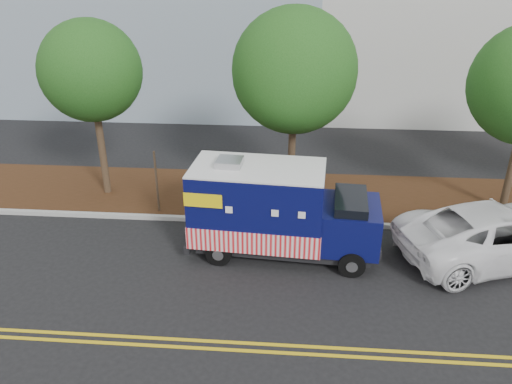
{
  "coord_description": "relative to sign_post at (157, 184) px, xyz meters",
  "views": [
    {
      "loc": [
        0.8,
        -13.52,
        8.4
      ],
      "look_at": [
        -0.3,
        0.6,
        1.57
      ],
      "focal_mm": 35.0,
      "sensor_mm": 36.0,
      "label": 1
    }
  ],
  "objects": [
    {
      "name": "centerline_near",
      "position": [
        3.82,
        -6.21,
        -1.19
      ],
      "size": [
        120.0,
        0.1,
        0.01
      ],
      "primitive_type": "cube",
      "color": "gold",
      "rests_on": "ground"
    },
    {
      "name": "centerline_far",
      "position": [
        3.82,
        -6.46,
        -1.19
      ],
      "size": [
        120.0,
        0.1,
        0.01
      ],
      "primitive_type": "cube",
      "color": "gold",
      "rests_on": "ground"
    },
    {
      "name": "tree_a",
      "position": [
        -2.35,
        1.39,
        3.52
      ],
      "size": [
        3.5,
        3.5,
        6.48
      ],
      "color": "#38281C",
      "rests_on": "ground"
    },
    {
      "name": "curb",
      "position": [
        3.82,
        -0.36,
        -1.12
      ],
      "size": [
        120.0,
        0.18,
        0.15
      ],
      "primitive_type": "cube",
      "color": "#9E9E99",
      "rests_on": "ground"
    },
    {
      "name": "food_truck",
      "position": [
        4.15,
        -2.1,
        0.16
      ],
      "size": [
        5.85,
        2.57,
        3.0
      ],
      "rotation": [
        0.0,
        0.0,
        -0.08
      ],
      "color": "black",
      "rests_on": "ground"
    },
    {
      "name": "sign_post",
      "position": [
        0.0,
        0.0,
        0.0
      ],
      "size": [
        0.06,
        0.06,
        2.4
      ],
      "primitive_type": "cube",
      "color": "#473828",
      "rests_on": "ground"
    },
    {
      "name": "white_car",
      "position": [
        10.82,
        -1.92,
        -0.36
      ],
      "size": [
        6.56,
        4.43,
        1.67
      ],
      "primitive_type": "imported",
      "rotation": [
        0.0,
        0.0,
        1.87
      ],
      "color": "white",
      "rests_on": "ground"
    },
    {
      "name": "mulch_strip",
      "position": [
        3.82,
        1.74,
        -1.12
      ],
      "size": [
        120.0,
        4.0,
        0.15
      ],
      "primitive_type": "cube",
      "color": "#301E0D",
      "rests_on": "ground"
    },
    {
      "name": "tree_b",
      "position": [
        4.6,
        1.62,
        3.59
      ],
      "size": [
        4.24,
        4.24,
        6.93
      ],
      "color": "#38281C",
      "rests_on": "ground"
    },
    {
      "name": "ground",
      "position": [
        3.82,
        -1.76,
        -1.2
      ],
      "size": [
        120.0,
        120.0,
        0.0
      ],
      "primitive_type": "plane",
      "color": "black",
      "rests_on": "ground"
    }
  ]
}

